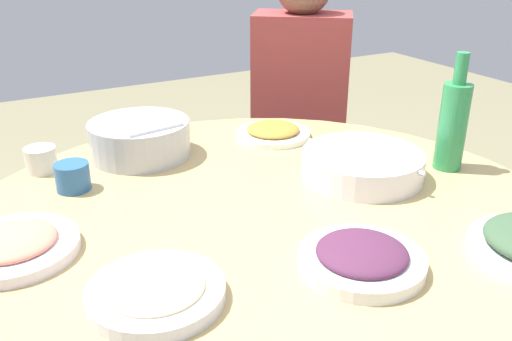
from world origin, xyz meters
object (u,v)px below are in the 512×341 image
(tea_cup_far, at_px, (73,177))
(soup_bowl, at_px, (362,166))
(dish_eggplant, at_px, (362,257))
(green_bottle, at_px, (453,123))
(dish_noodles, at_px, (156,291))
(tea_cup_side, at_px, (41,160))
(stool_for_diner_right, at_px, (296,220))
(round_dining_table, at_px, (267,271))
(rice_bowl, at_px, (140,138))
(diner_right, at_px, (301,87))
(dish_shrimp, at_px, (13,245))
(dish_tofu_braise, at_px, (273,132))

(tea_cup_far, bearing_deg, soup_bowl, 67.03)
(dish_eggplant, relative_size, green_bottle, 0.78)
(soup_bowl, height_order, dish_noodles, soup_bowl)
(tea_cup_side, height_order, stool_for_diner_right, tea_cup_side)
(round_dining_table, bearing_deg, stool_for_diner_right, 142.95)
(dish_noodles, bearing_deg, dish_eggplant, 76.28)
(rice_bowl, xyz_separation_m, diner_right, (-0.30, 0.70, -0.03))
(soup_bowl, height_order, dish_eggplant, soup_bowl)
(tea_cup_side, xyz_separation_m, diner_right, (-0.29, 0.95, -0.01))
(dish_eggplant, height_order, diner_right, diner_right)
(dish_noodles, bearing_deg, green_bottle, 101.32)
(dish_shrimp, bearing_deg, stool_for_diner_right, 121.86)
(dish_noodles, distance_m, stool_for_diner_right, 1.38)
(dish_noodles, relative_size, diner_right, 0.30)
(dish_noodles, xyz_separation_m, tea_cup_side, (-0.63, -0.07, 0.01))
(soup_bowl, xyz_separation_m, tea_cup_side, (-0.41, -0.67, 0.00))
(stool_for_diner_right, relative_size, diner_right, 0.62)
(green_bottle, distance_m, tea_cup_side, 1.01)
(rice_bowl, distance_m, tea_cup_far, 0.24)
(tea_cup_side, bearing_deg, round_dining_table, 37.65)
(green_bottle, xyz_separation_m, stool_for_diner_right, (-0.75, 0.05, -0.64))
(stool_for_diner_right, bearing_deg, tea_cup_far, -64.49)
(dish_tofu_braise, bearing_deg, rice_bowl, -96.61)
(dish_shrimp, height_order, stool_for_diner_right, dish_shrimp)
(round_dining_table, height_order, rice_bowl, rice_bowl)
(dish_shrimp, height_order, dish_tofu_braise, dish_shrimp)
(stool_for_diner_right, xyz_separation_m, diner_right, (-0.00, 0.00, 0.55))
(rice_bowl, height_order, dish_eggplant, rice_bowl)
(dish_tofu_braise, bearing_deg, diner_right, 137.34)
(round_dining_table, height_order, dish_noodles, dish_noodles)
(round_dining_table, xyz_separation_m, soup_bowl, (-0.07, 0.30, 0.16))
(dish_noodles, xyz_separation_m, dish_eggplant, (0.09, 0.35, 0.00))
(diner_right, bearing_deg, dish_noodles, -43.60)
(rice_bowl, distance_m, dish_noodles, 0.64)
(dish_tofu_braise, xyz_separation_m, dish_eggplant, (0.65, -0.20, 0.00))
(dish_noodles, relative_size, dish_tofu_braise, 1.05)
(soup_bowl, relative_size, green_bottle, 1.05)
(dish_noodles, xyz_separation_m, dish_shrimp, (-0.26, -0.19, 0.00))
(round_dining_table, xyz_separation_m, dish_shrimp, (-0.11, -0.48, 0.15))
(soup_bowl, bearing_deg, dish_shrimp, -92.74)
(rice_bowl, bearing_deg, diner_right, 113.48)
(dish_noodles, height_order, dish_shrimp, dish_shrimp)
(dish_eggplant, height_order, green_bottle, green_bottle)
(dish_noodles, xyz_separation_m, tea_cup_far, (-0.49, -0.03, 0.01))
(dish_shrimp, distance_m, dish_tofu_braise, 0.80)
(soup_bowl, relative_size, tea_cup_far, 3.91)
(dish_eggplant, height_order, tea_cup_far, tea_cup_far)
(round_dining_table, bearing_deg, dish_eggplant, 12.94)
(rice_bowl, bearing_deg, tea_cup_far, -57.95)
(dish_tofu_braise, xyz_separation_m, diner_right, (-0.35, 0.32, 0.01))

